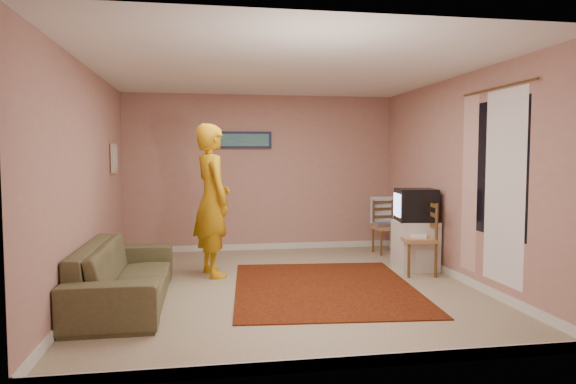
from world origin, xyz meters
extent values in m
plane|color=tan|center=(0.00, 0.00, 0.00)|extent=(5.00, 5.00, 0.00)
cube|color=tan|center=(0.00, 2.50, 1.30)|extent=(4.50, 0.02, 2.60)
cube|color=tan|center=(0.00, -2.50, 1.30)|extent=(4.50, 0.02, 2.60)
cube|color=tan|center=(-2.25, 0.00, 1.30)|extent=(0.02, 5.00, 2.60)
cube|color=tan|center=(2.25, 0.00, 1.30)|extent=(0.02, 5.00, 2.60)
cube|color=white|center=(0.00, 0.00, 2.60)|extent=(4.50, 5.00, 0.02)
cube|color=silver|center=(0.00, 2.49, 0.05)|extent=(4.50, 0.02, 0.10)
cube|color=silver|center=(0.00, -2.49, 0.05)|extent=(4.50, 0.02, 0.10)
cube|color=silver|center=(-2.24, 0.00, 0.05)|extent=(0.02, 5.00, 0.10)
cube|color=silver|center=(2.24, 0.00, 0.05)|extent=(0.02, 5.00, 0.10)
cube|color=black|center=(2.24, -0.90, 1.45)|extent=(0.01, 1.10, 1.50)
cube|color=white|center=(2.23, -1.05, 1.25)|extent=(0.01, 0.75, 2.10)
cube|color=#F1E3CD|center=(2.21, -0.35, 1.25)|extent=(0.01, 0.35, 2.10)
cylinder|color=brown|center=(2.20, -0.90, 2.32)|extent=(0.02, 1.40, 0.02)
cube|color=#141839|center=(-0.30, 2.47, 1.85)|extent=(0.95, 0.03, 0.28)
cube|color=#305C87|center=(-0.30, 2.45, 1.85)|extent=(0.86, 0.01, 0.20)
cube|color=#CEB78D|center=(-2.22, 1.60, 1.55)|extent=(0.03, 0.38, 0.42)
cube|color=silver|center=(-2.20, 1.60, 1.55)|extent=(0.01, 0.30, 0.34)
cube|color=black|center=(0.47, -0.16, 0.01)|extent=(2.34, 2.83, 0.01)
cube|color=silver|center=(1.95, 0.60, 0.34)|extent=(0.54, 0.49, 0.68)
cube|color=black|center=(1.95, 0.60, 0.91)|extent=(0.57, 0.53, 0.45)
cube|color=#8CB2F2|center=(1.69, 0.64, 0.91)|extent=(0.07, 0.37, 0.32)
cube|color=tan|center=(1.98, 1.82, 0.42)|extent=(0.42, 0.41, 0.05)
cube|color=brown|center=(1.98, 1.82, 0.64)|extent=(0.39, 0.07, 0.44)
cube|color=#B1B1B6|center=(1.98, 1.82, 0.47)|extent=(0.39, 0.28, 0.07)
cube|color=#86A5DB|center=(1.98, 2.01, 0.69)|extent=(0.42, 0.05, 0.44)
cube|color=tan|center=(1.87, 0.33, 0.47)|extent=(0.47, 0.49, 0.05)
cube|color=brown|center=(1.87, 0.33, 0.72)|extent=(0.10, 0.44, 0.50)
cube|color=white|center=(1.87, 0.33, 0.52)|extent=(0.24, 0.20, 0.04)
imported|color=brown|center=(-1.80, -0.44, 0.33)|extent=(0.87, 2.23, 0.65)
imported|color=gold|center=(-0.84, 0.72, 1.00)|extent=(0.68, 0.84, 2.01)
camera|label=1|loc=(-0.95, -6.08, 1.58)|focal=32.00mm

